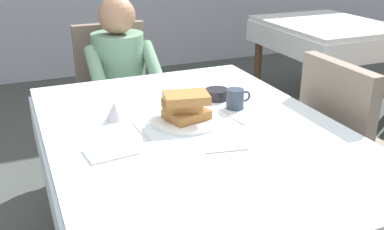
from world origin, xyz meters
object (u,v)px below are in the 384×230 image
at_px(cup_coffee, 236,99).
at_px(knife_right_of_plate, 230,116).
at_px(chair_diner, 116,90).
at_px(chair_right_side, 348,144).
at_px(background_table_far, 326,36).
at_px(plate_breakfast, 185,120).
at_px(bowl_butter, 217,94).
at_px(dining_table_main, 195,150).
at_px(spoon_near_edge, 228,150).
at_px(diner_person, 121,76).
at_px(fork_left_of_plate, 141,131).
at_px(syrup_pitcher, 115,111).
at_px(breakfast_stack, 185,106).

relative_size(cup_coffee, knife_right_of_plate, 0.57).
height_order(chair_diner, chair_right_side, same).
distance_m(chair_right_side, background_table_far, 1.97).
distance_m(plate_breakfast, bowl_butter, 0.30).
bearing_deg(dining_table_main, bowl_butter, 50.81).
xyz_separation_m(knife_right_of_plate, spoon_near_edge, (-0.15, -0.28, 0.00)).
bearing_deg(background_table_far, knife_right_of_plate, -138.16).
relative_size(dining_table_main, diner_person, 1.36).
distance_m(knife_right_of_plate, background_table_far, 2.32).
height_order(dining_table_main, bowl_butter, bowl_butter).
distance_m(cup_coffee, bowl_butter, 0.14).
xyz_separation_m(plate_breakfast, fork_left_of_plate, (-0.19, -0.02, -0.01)).
height_order(dining_table_main, fork_left_of_plate, fork_left_of_plate).
bearing_deg(bowl_butter, chair_right_side, -26.62).
bearing_deg(cup_coffee, syrup_pitcher, 171.89).
relative_size(diner_person, chair_right_side, 1.20).
bearing_deg(syrup_pitcher, cup_coffee, -8.11).
height_order(diner_person, breakfast_stack, diner_person).
xyz_separation_m(breakfast_stack, cup_coffee, (0.26, 0.06, -0.03)).
bearing_deg(diner_person, bowl_butter, 109.33).
height_order(chair_right_side, knife_right_of_plate, chair_right_side).
relative_size(chair_right_side, background_table_far, 0.83).
bearing_deg(breakfast_stack, spoon_near_edge, -82.40).
height_order(dining_table_main, diner_person, diner_person).
bearing_deg(plate_breakfast, chair_right_side, -6.11).
xyz_separation_m(dining_table_main, diner_person, (-0.04, 1.01, 0.02)).
bearing_deg(background_table_far, dining_table_main, -139.86).
height_order(plate_breakfast, breakfast_stack, breakfast_stack).
distance_m(plate_breakfast, fork_left_of_plate, 0.19).
distance_m(bowl_butter, fork_left_of_plate, 0.47).
relative_size(breakfast_stack, syrup_pitcher, 2.50).
relative_size(breakfast_stack, fork_left_of_plate, 1.11).
bearing_deg(knife_right_of_plate, fork_left_of_plate, 83.15).
xyz_separation_m(cup_coffee, background_table_far, (1.66, 1.47, -0.16)).
bearing_deg(chair_right_side, diner_person, -141.50).
distance_m(diner_person, background_table_far, 2.03).
bearing_deg(plate_breakfast, dining_table_main, -84.37).
distance_m(breakfast_stack, background_table_far, 2.46).
bearing_deg(syrup_pitcher, background_table_far, 32.78).
height_order(diner_person, fork_left_of_plate, diner_person).
distance_m(dining_table_main, syrup_pitcher, 0.36).
height_order(cup_coffee, fork_left_of_plate, cup_coffee).
distance_m(chair_diner, plate_breakfast, 1.11).
bearing_deg(chair_right_side, chair_diner, -145.41).
distance_m(chair_diner, cup_coffee, 1.10).
relative_size(dining_table_main, knife_right_of_plate, 7.62).
height_order(chair_diner, background_table_far, chair_diner).
relative_size(chair_right_side, plate_breakfast, 3.32).
xyz_separation_m(breakfast_stack, spoon_near_edge, (0.04, -0.30, -0.07)).
bearing_deg(knife_right_of_plate, plate_breakfast, 77.14).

